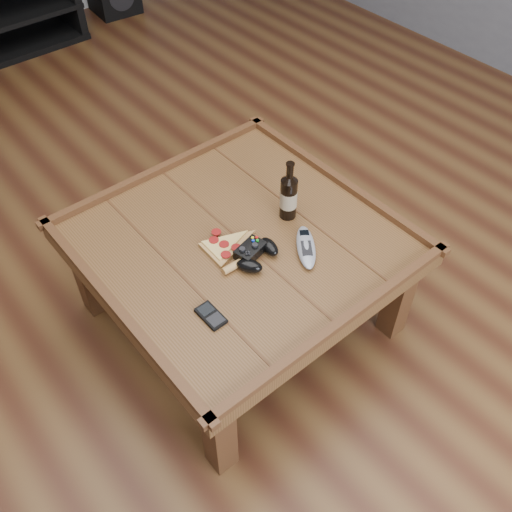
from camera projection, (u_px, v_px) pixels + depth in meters
ground at (241, 317)px, 2.30m from camera, size 6.00×6.00×0.00m
coffee_table at (239, 250)px, 2.02m from camera, size 1.03×1.03×0.48m
beer_bottle at (289, 195)px, 1.99m from camera, size 0.06×0.06×0.23m
game_controller at (256, 254)px, 1.89m from camera, size 0.18×0.14×0.05m
pizza_slice at (227, 249)px, 1.93m from camera, size 0.17×0.26×0.03m
smartphone at (211, 316)px, 1.74m from camera, size 0.06×0.10×0.01m
remote_control at (306, 247)px, 1.93m from camera, size 0.17×0.20×0.03m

